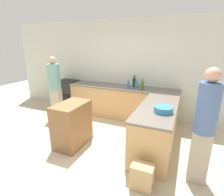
{
  "coord_description": "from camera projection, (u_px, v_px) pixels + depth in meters",
  "views": [
    {
      "loc": [
        1.64,
        -2.43,
        2.02
      ],
      "look_at": [
        0.23,
        0.78,
        0.94
      ],
      "focal_mm": 28.0,
      "sensor_mm": 36.0,
      "label": 1
    }
  ],
  "objects": [
    {
      "name": "wall_back",
      "position": [
        127.0,
        69.0,
        5.02
      ],
      "size": [
        8.0,
        0.06,
        2.7
      ],
      "color": "silver",
      "rests_on": "ground_plane"
    },
    {
      "name": "range_oven",
      "position": [
        68.0,
        94.0,
        5.71
      ],
      "size": [
        0.7,
        0.62,
        0.91
      ],
      "color": "black",
      "rests_on": "ground_plane"
    },
    {
      "name": "olive_oil_bottle",
      "position": [
        142.0,
        85.0,
        4.46
      ],
      "size": [
        0.07,
        0.07,
        0.3
      ],
      "color": "#475B1E",
      "rests_on": "counter_back"
    },
    {
      "name": "ground_plane",
      "position": [
        85.0,
        154.0,
        3.35
      ],
      "size": [
        14.0,
        14.0,
        0.0
      ],
      "primitive_type": "plane",
      "color": "beige"
    },
    {
      "name": "water_bottle_blue",
      "position": [
        128.0,
        85.0,
        4.64
      ],
      "size": [
        0.07,
        0.07,
        0.23
      ],
      "color": "#386BB7",
      "rests_on": "counter_back"
    },
    {
      "name": "island_table",
      "position": [
        72.0,
        124.0,
        3.57
      ],
      "size": [
        0.5,
        0.79,
        0.9
      ],
      "color": "brown",
      "rests_on": "ground_plane"
    },
    {
      "name": "mixing_bowl",
      "position": [
        163.0,
        109.0,
        3.0
      ],
      "size": [
        0.32,
        0.32,
        0.1
      ],
      "color": "teal",
      "rests_on": "counter_peninsula"
    },
    {
      "name": "person_at_peninsula",
      "position": [
        205.0,
        124.0,
        2.42
      ],
      "size": [
        0.29,
        0.29,
        1.75
      ],
      "color": "#ADA38E",
      "rests_on": "ground_plane"
    },
    {
      "name": "counter_peninsula",
      "position": [
        156.0,
        128.0,
        3.44
      ],
      "size": [
        0.69,
        1.84,
        0.9
      ],
      "color": "tan",
      "rests_on": "ground_plane"
    },
    {
      "name": "counter_back",
      "position": [
        122.0,
        102.0,
        4.97
      ],
      "size": [
        3.07,
        0.68,
        0.9
      ],
      "color": "tan",
      "rests_on": "ground_plane"
    },
    {
      "name": "dish_soap_bottle",
      "position": [
        136.0,
        85.0,
        4.64
      ],
      "size": [
        0.08,
        0.08,
        0.23
      ],
      "color": "#338CBF",
      "rests_on": "counter_back"
    },
    {
      "name": "paper_bag",
      "position": [
        142.0,
        177.0,
        2.52
      ],
      "size": [
        0.32,
        0.22,
        0.38
      ],
      "color": "tan",
      "rests_on": "ground_plane"
    },
    {
      "name": "person_by_range",
      "position": [
        55.0,
        85.0,
        4.84
      ],
      "size": [
        0.33,
        0.33,
        1.72
      ],
      "color": "#ADA38E",
      "rests_on": "ground_plane"
    },
    {
      "name": "wine_bottle_dark",
      "position": [
        134.0,
        82.0,
        4.82
      ],
      "size": [
        0.08,
        0.08,
        0.32
      ],
      "color": "black",
      "rests_on": "counter_back"
    }
  ]
}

